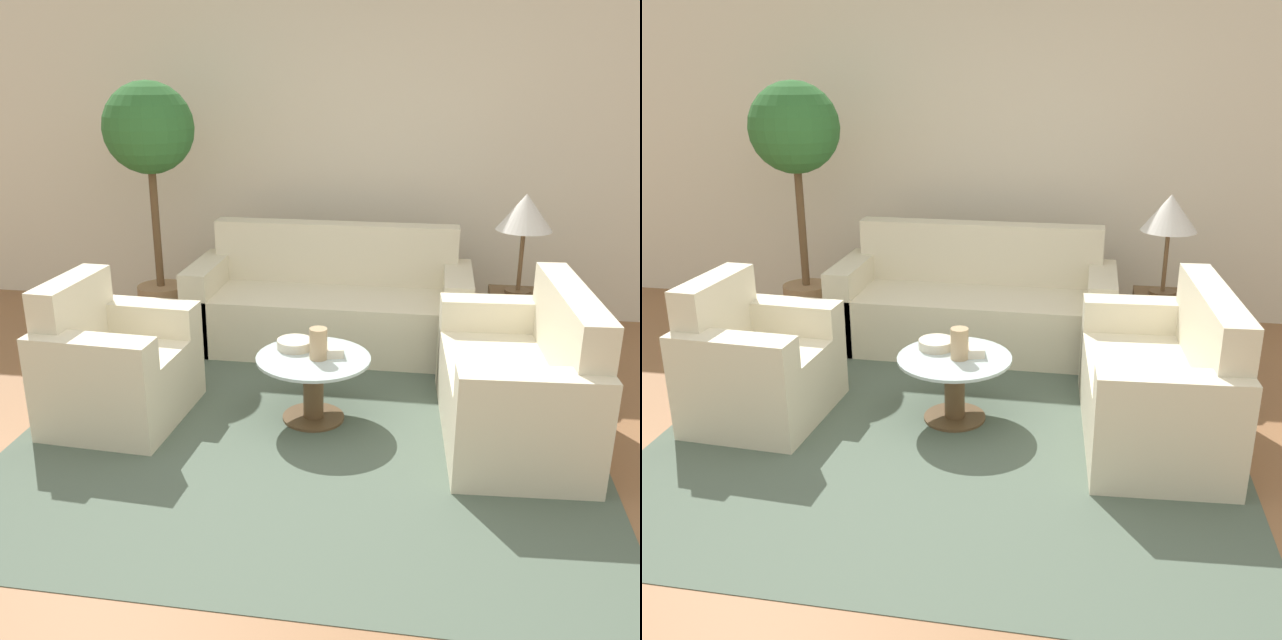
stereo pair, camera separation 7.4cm
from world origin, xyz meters
TOP-DOWN VIEW (x-y plane):
  - ground_plane at (0.00, 0.00)m, footprint 14.00×14.00m
  - wall_back at (0.00, 3.00)m, footprint 10.00×0.06m
  - rug at (-0.07, 0.83)m, footprint 3.29×3.35m
  - sofa_main at (-0.15, 2.08)m, footprint 2.07×0.79m
  - armchair at (-1.27, 0.68)m, footprint 0.77×0.88m
  - loveseat at (1.15, 0.84)m, footprint 0.84×1.42m
  - coffee_table at (-0.07, 0.83)m, footprint 0.68×0.68m
  - side_table at (1.20, 1.93)m, footprint 0.38×0.38m
  - table_lamp at (1.20, 1.93)m, footprint 0.38×0.38m
  - potted_plant at (-1.53, 2.16)m, footprint 0.68×0.68m
  - vase at (-0.04, 0.81)m, footprint 0.11×0.11m
  - bowl at (-0.20, 0.94)m, footprint 0.22×0.22m
  - book_stack at (0.01, 0.87)m, footprint 0.20×0.18m

SIDE VIEW (x-z plane):
  - ground_plane at x=0.00m, z-range 0.00..0.00m
  - rug at x=-0.07m, z-range 0.00..0.01m
  - side_table at x=1.20m, z-range 0.00..0.52m
  - coffee_table at x=-0.07m, z-range 0.06..0.47m
  - sofa_main at x=-0.15m, z-range -0.15..0.75m
  - loveseat at x=1.15m, z-range -0.14..0.74m
  - armchair at x=-1.27m, z-range -0.13..0.73m
  - book_stack at x=0.01m, z-range 0.41..0.46m
  - bowl at x=-0.20m, z-range 0.41..0.46m
  - vase at x=-0.04m, z-range 0.41..0.59m
  - table_lamp at x=1.20m, z-range 0.73..1.43m
  - wall_back at x=0.00m, z-range 0.00..2.60m
  - potted_plant at x=-1.53m, z-range 0.42..2.35m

